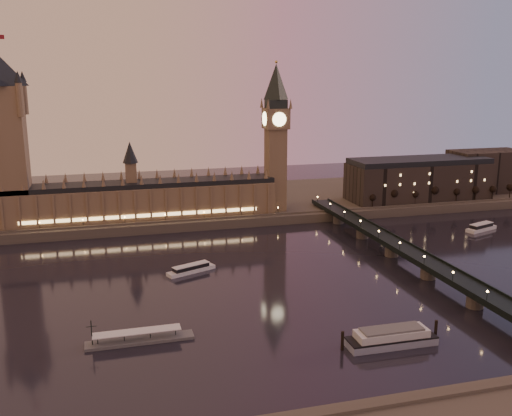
% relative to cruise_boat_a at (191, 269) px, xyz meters
% --- Properties ---
extents(ground, '(700.00, 700.00, 0.00)m').
position_rel_cruise_boat_a_xyz_m(ground, '(22.45, -21.74, -1.88)').
color(ground, black).
rests_on(ground, ground).
extents(far_embankment, '(560.00, 130.00, 6.00)m').
position_rel_cruise_boat_a_xyz_m(far_embankment, '(52.45, 143.26, 1.12)').
color(far_embankment, '#423D35').
rests_on(far_embankment, ground).
extents(palace_of_westminster, '(180.00, 26.62, 52.00)m').
position_rel_cruise_boat_a_xyz_m(palace_of_westminster, '(-17.68, 99.25, 19.83)').
color(palace_of_westminster, brown).
rests_on(palace_of_westminster, ground).
extents(victoria_tower, '(31.68, 31.68, 118.00)m').
position_rel_cruise_boat_a_xyz_m(victoria_tower, '(-97.55, 99.26, 63.91)').
color(victoria_tower, brown).
rests_on(victoria_tower, ground).
extents(big_ben, '(17.68, 17.68, 104.00)m').
position_rel_cruise_boat_a_xyz_m(big_ben, '(76.43, 99.24, 62.07)').
color(big_ben, brown).
rests_on(big_ben, ground).
extents(westminster_bridge, '(13.20, 260.00, 15.30)m').
position_rel_cruise_boat_a_xyz_m(westminster_bridge, '(114.06, -21.74, 3.64)').
color(westminster_bridge, black).
rests_on(westminster_bridge, ground).
extents(city_block, '(155.00, 45.00, 34.00)m').
position_rel_cruise_boat_a_xyz_m(city_block, '(217.38, 109.19, 20.36)').
color(city_block, black).
rests_on(city_block, ground).
extents(bare_tree_0, '(5.50, 5.50, 11.19)m').
position_rel_cruise_boat_a_xyz_m(bare_tree_0, '(148.18, 87.26, 12.46)').
color(bare_tree_0, black).
rests_on(bare_tree_0, ground).
extents(bare_tree_1, '(5.50, 5.50, 11.19)m').
position_rel_cruise_boat_a_xyz_m(bare_tree_1, '(164.90, 87.26, 12.46)').
color(bare_tree_1, black).
rests_on(bare_tree_1, ground).
extents(bare_tree_2, '(5.50, 5.50, 11.19)m').
position_rel_cruise_boat_a_xyz_m(bare_tree_2, '(181.63, 87.26, 12.46)').
color(bare_tree_2, black).
rests_on(bare_tree_2, ground).
extents(bare_tree_3, '(5.50, 5.50, 11.19)m').
position_rel_cruise_boat_a_xyz_m(bare_tree_3, '(198.35, 87.26, 12.46)').
color(bare_tree_3, black).
rests_on(bare_tree_3, ground).
extents(bare_tree_4, '(5.50, 5.50, 11.19)m').
position_rel_cruise_boat_a_xyz_m(bare_tree_4, '(215.07, 87.26, 12.46)').
color(bare_tree_4, black).
rests_on(bare_tree_4, ground).
extents(bare_tree_5, '(5.50, 5.50, 11.19)m').
position_rel_cruise_boat_a_xyz_m(bare_tree_5, '(231.80, 87.26, 12.46)').
color(bare_tree_5, black).
rests_on(bare_tree_5, ground).
extents(bare_tree_6, '(5.50, 5.50, 11.19)m').
position_rel_cruise_boat_a_xyz_m(bare_tree_6, '(248.52, 87.26, 12.46)').
color(bare_tree_6, black).
rests_on(bare_tree_6, ground).
extents(bare_tree_7, '(5.50, 5.50, 11.19)m').
position_rel_cruise_boat_a_xyz_m(bare_tree_7, '(265.24, 87.26, 12.46)').
color(bare_tree_7, black).
rests_on(bare_tree_7, ground).
extents(cruise_boat_a, '(26.84, 15.66, 4.27)m').
position_rel_cruise_boat_a_xyz_m(cruise_boat_a, '(0.00, 0.00, 0.00)').
color(cruise_boat_a, silver).
rests_on(cruise_boat_a, ground).
extents(cruise_boat_c, '(25.35, 14.38, 4.91)m').
position_rel_cruise_boat_a_xyz_m(cruise_boat_c, '(198.29, 30.81, 0.28)').
color(cruise_boat_c, silver).
rests_on(cruise_boat_c, ground).
extents(moored_barge, '(40.50, 10.19, 7.42)m').
position_rel_cruise_boat_a_xyz_m(moored_barge, '(60.95, -101.79, 1.25)').
color(moored_barge, '#8A95B0').
rests_on(moored_barge, ground).
extents(pontoon_pier, '(41.35, 6.89, 11.03)m').
position_rel_cruise_boat_a_xyz_m(pontoon_pier, '(-31.69, -73.88, -0.69)').
color(pontoon_pier, '#595B5E').
rests_on(pontoon_pier, ground).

